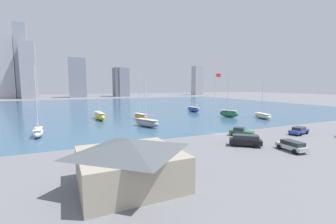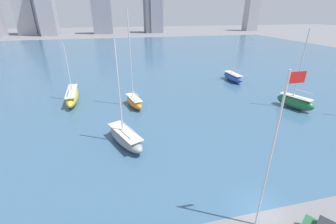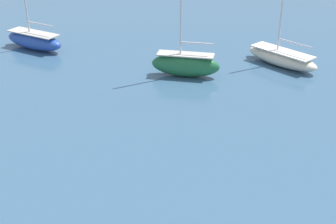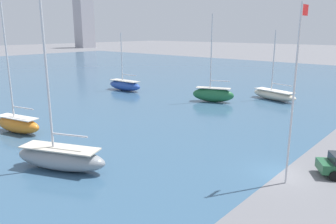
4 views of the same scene
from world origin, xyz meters
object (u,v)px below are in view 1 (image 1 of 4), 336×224
Objects in this scene: sailboat_cream at (263,116)px; parked_sedan_blue at (299,130)px; boat_shed at (130,162)px; sailboat_orange at (140,116)px; sailboat_yellow at (100,116)px; parked_wagon_silver at (292,145)px; flag_pole at (215,102)px; sailboat_gray at (147,123)px; sailboat_green at (229,113)px; sailboat_blue at (193,109)px; sailboat_white at (38,132)px; parked_suv_black at (245,140)px; parked_pickup_green at (241,132)px.

parked_sedan_blue is (-11.35, -19.72, -0.06)m from sailboat_cream.
sailboat_orange is at bearing 70.08° from boat_shed.
sailboat_yellow is 50.93m from parked_wagon_silver.
sailboat_gray reaches higher than flag_pole.
sailboat_gray reaches higher than sailboat_cream.
sailboat_green reaches higher than boat_shed.
sailboat_gray is at bearing -142.31° from parked_sedan_blue.
boat_shed is 0.94× the size of sailboat_blue.
sailboat_blue reaches higher than parked_wagon_silver.
flag_pole is 2.62× the size of parked_wagon_silver.
sailboat_white reaches higher than sailboat_blue.
sailboat_green is 35.22m from parked_suv_black.
sailboat_green is at bearing -85.64° from sailboat_blue.
sailboat_cream is at bearing -0.93° from sailboat_white.
sailboat_white is 39.02m from parked_suv_black.
boat_shed is 0.90× the size of sailboat_cream.
sailboat_green is 1.26× the size of sailboat_blue.
sailboat_gray is 31.58m from parked_wagon_silver.
sailboat_gray reaches higher than boat_shed.
sailboat_gray is at bearing -167.32° from sailboat_cream.
parked_pickup_green is (22.27, -34.78, -0.26)m from sailboat_yellow.
sailboat_orange is 28.02m from sailboat_green.
sailboat_orange is 42.31m from parked_wagon_silver.
sailboat_white is at bearing 164.60° from sailboat_green.
parked_suv_black is (8.84, -23.52, -0.00)m from sailboat_gray.
sailboat_white reaches higher than sailboat_cream.
parked_sedan_blue is (23.39, -33.29, -0.30)m from sailboat_orange.
sailboat_green is at bearing -21.44° from sailboat_yellow.
sailboat_blue is at bearing 5.18° from sailboat_yellow.
parked_suv_black is at bearing -35.82° from sailboat_white.
sailboat_orange reaches higher than parked_sedan_blue.
sailboat_orange reaches higher than sailboat_white.
parked_pickup_green is at bearing -37.54° from flag_pole.
boat_shed is at bearing 145.50° from parked_suv_black.
sailboat_cream is at bearing 137.24° from parked_sedan_blue.
sailboat_gray is (-2.25, -12.18, -0.06)m from sailboat_orange.
boat_shed is 32.31m from sailboat_gray.
sailboat_gray is 2.45× the size of parked_suv_black.
sailboat_cream reaches higher than sailboat_blue.
sailboat_orange is 3.32× the size of parked_wagon_silver.
sailboat_orange is (-34.74, 13.57, 0.24)m from sailboat_cream.
sailboat_blue is 2.18× the size of parked_wagon_silver.
sailboat_cream is at bearing 55.11° from parked_wagon_silver.
flag_pole is 18.55m from parked_sedan_blue.
boat_shed is 0.70× the size of sailboat_white.
sailboat_white reaches higher than flag_pole.
parked_sedan_blue is at bearing 37.52° from parked_wagon_silver.
parked_suv_black is (-20.52, -28.63, -0.20)m from sailboat_green.
sailboat_blue is 44.03m from parked_sedan_blue.
boat_shed is at bearing -129.86° from sailboat_blue.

